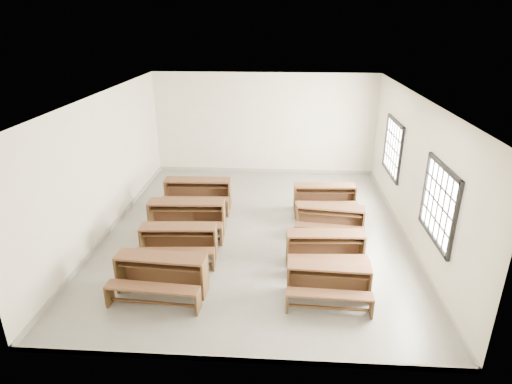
# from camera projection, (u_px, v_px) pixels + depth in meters

# --- Properties ---
(room) EXTENTS (8.50, 8.50, 3.20)m
(room) POSITION_uv_depth(u_px,v_px,m) (260.00, 144.00, 9.44)
(room) COLOR slate
(room) RESTS_ON ground
(desk_set_0) EXTENTS (1.71, 0.98, 0.75)m
(desk_set_0) POSITION_uv_depth(u_px,v_px,m) (161.00, 272.00, 7.78)
(desk_set_0) COLOR brown
(desk_set_0) RESTS_ON ground
(desk_set_1) EXTENTS (1.64, 0.92, 0.71)m
(desk_set_1) POSITION_uv_depth(u_px,v_px,m) (178.00, 240.00, 8.96)
(desk_set_1) COLOR brown
(desk_set_1) RESTS_ON ground
(desk_set_2) EXTENTS (1.81, 1.00, 0.80)m
(desk_set_2) POSITION_uv_depth(u_px,v_px,m) (187.00, 215.00, 9.97)
(desk_set_2) COLOR brown
(desk_set_2) RESTS_ON ground
(desk_set_3) EXTENTS (1.76, 0.95, 0.78)m
(desk_set_3) POSITION_uv_depth(u_px,v_px,m) (198.00, 191.00, 11.35)
(desk_set_3) COLOR brown
(desk_set_3) RESTS_ON ground
(desk_set_4) EXTENTS (1.51, 0.83, 0.67)m
(desk_set_4) POSITION_uv_depth(u_px,v_px,m) (329.00, 280.00, 7.64)
(desk_set_4) COLOR brown
(desk_set_4) RESTS_ON ground
(desk_set_5) EXTENTS (1.61, 0.90, 0.71)m
(desk_set_5) POSITION_uv_depth(u_px,v_px,m) (325.00, 247.00, 8.70)
(desk_set_5) COLOR brown
(desk_set_5) RESTS_ON ground
(desk_set_6) EXTENTS (1.64, 0.99, 0.70)m
(desk_set_6) POSITION_uv_depth(u_px,v_px,m) (330.00, 218.00, 9.93)
(desk_set_6) COLOR brown
(desk_set_6) RESTS_ON ground
(desk_set_7) EXTENTS (1.62, 0.89, 0.71)m
(desk_set_7) POSITION_uv_depth(u_px,v_px,m) (325.00, 196.00, 11.14)
(desk_set_7) COLOR brown
(desk_set_7) RESTS_ON ground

